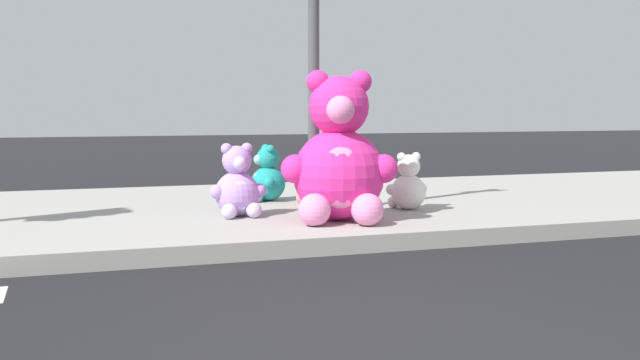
# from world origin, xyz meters

# --- Properties ---
(sidewalk) EXTENTS (28.00, 4.40, 0.15)m
(sidewalk) POSITION_xyz_m (0.00, 5.20, 0.07)
(sidewalk) COLOR #9E9B93
(sidewalk) RESTS_ON ground_plane
(sign_pole) EXTENTS (0.56, 0.11, 3.20)m
(sign_pole) POSITION_xyz_m (1.00, 4.40, 1.85)
(sign_pole) COLOR #4C4C51
(sign_pole) RESTS_ON sidewalk
(plush_pink_large) EXTENTS (1.02, 0.97, 1.36)m
(plush_pink_large) POSITION_xyz_m (1.05, 3.81, 0.70)
(plush_pink_large) COLOR #F22D93
(plush_pink_large) RESTS_ON sidewalk
(plush_lavender) EXTENTS (0.54, 0.47, 0.70)m
(plush_lavender) POSITION_xyz_m (0.24, 4.38, 0.43)
(plush_lavender) COLOR #B28CD8
(plush_lavender) RESTS_ON sidewalk
(plush_teal) EXTENTS (0.42, 0.48, 0.62)m
(plush_teal) POSITION_xyz_m (0.80, 5.45, 0.40)
(plush_teal) COLOR teal
(plush_teal) RESTS_ON sidewalk
(plush_white) EXTENTS (0.45, 0.39, 0.58)m
(plush_white) POSITION_xyz_m (1.98, 4.33, 0.38)
(plush_white) COLOR white
(plush_white) RESTS_ON sidewalk
(plush_red) EXTENTS (0.40, 0.46, 0.60)m
(plush_red) POSITION_xyz_m (1.23, 4.98, 0.39)
(plush_red) COLOR red
(plush_red) RESTS_ON sidewalk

